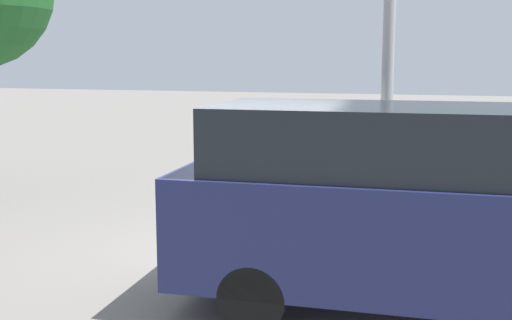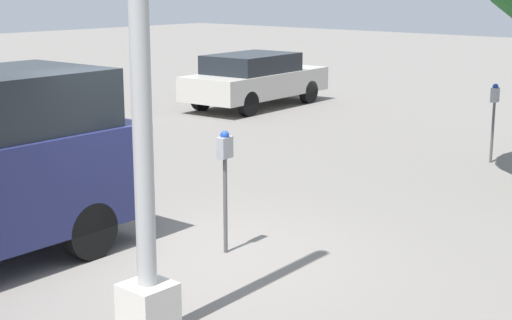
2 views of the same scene
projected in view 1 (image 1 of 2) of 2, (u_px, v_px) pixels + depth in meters
ground_plane at (248, 255)px, 9.04m from camera, size 80.00×80.00×0.00m
parking_meter_near at (222, 170)px, 9.35m from camera, size 0.21×0.13×1.54m
lamp_post at (387, 97)px, 9.63m from camera, size 0.44×0.44×6.03m
parked_van at (416, 205)px, 6.77m from camera, size 5.25×2.10×2.26m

